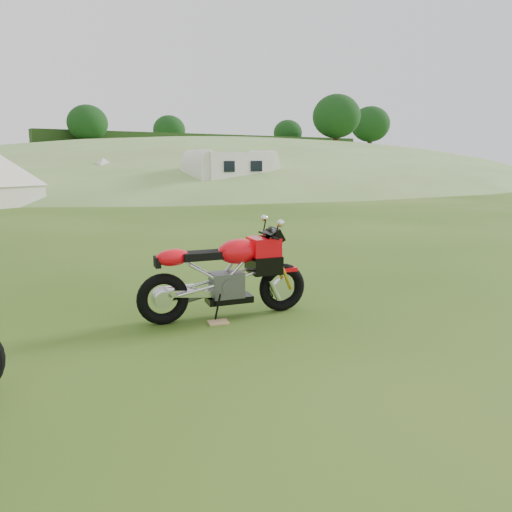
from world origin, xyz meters
TOP-DOWN VIEW (x-y plane):
  - ground at (0.00, 0.00)m, footprint 120.00×120.00m
  - hillside at (24.00, 40.00)m, footprint 80.00×64.00m
  - hedgerow at (24.00, 40.00)m, footprint 36.00×1.20m
  - sport_motorcycle at (0.31, 1.19)m, footprint 2.14×1.02m
  - plywood_board at (0.11, 1.02)m, footprint 0.29×0.26m
  - tent_mid at (5.77, 21.98)m, footprint 3.11×3.11m
  - caravan at (10.98, 17.79)m, footprint 5.11×2.58m

SIDE VIEW (x-z plane):
  - ground at x=0.00m, z-range 0.00..0.00m
  - hillside at x=24.00m, z-range -4.00..4.00m
  - hedgerow at x=24.00m, z-range -4.30..4.30m
  - plywood_board at x=0.11m, z-range 0.00..0.02m
  - sport_motorcycle at x=0.31m, z-range 0.00..1.25m
  - tent_mid at x=5.77m, z-range 0.00..2.22m
  - caravan at x=10.98m, z-range 0.00..2.32m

